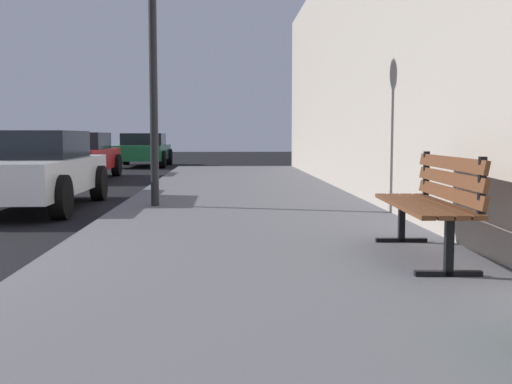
% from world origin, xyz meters
% --- Properties ---
extents(sidewalk, '(4.00, 32.00, 0.15)m').
position_xyz_m(sidewalk, '(4.00, 0.00, 0.07)').
color(sidewalk, '#5B5B60').
rests_on(sidewalk, ground_plane).
extents(bench, '(0.57, 1.74, 0.89)m').
position_xyz_m(bench, '(5.39, 0.07, 0.66)').
color(bench, brown).
rests_on(bench, sidewalk).
extents(street_lamp, '(0.36, 0.36, 3.91)m').
position_xyz_m(street_lamp, '(2.56, 4.11, 2.86)').
color(street_lamp, black).
rests_on(street_lamp, sidewalk).
extents(car_white, '(1.95, 4.14, 1.27)m').
position_xyz_m(car_white, '(0.41, 5.11, 0.64)').
color(car_white, white).
rests_on(car_white, ground_plane).
extents(car_red, '(2.01, 4.05, 1.27)m').
position_xyz_m(car_red, '(-0.50, 12.00, 0.65)').
color(car_red, red).
rests_on(car_red, ground_plane).
extents(car_green, '(1.96, 4.12, 1.27)m').
position_xyz_m(car_green, '(0.43, 19.00, 0.64)').
color(car_green, '#196638').
rests_on(car_green, ground_plane).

